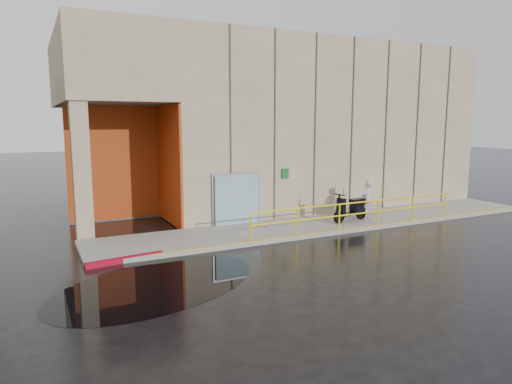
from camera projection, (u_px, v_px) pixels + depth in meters
ground at (312, 269)px, 13.38m from camera, size 120.00×120.00×0.00m
sidewalk at (333, 223)px, 19.11m from camera, size 20.00×3.00×0.15m
building at (280, 123)px, 24.70m from camera, size 20.00×10.17×8.00m
guardrail at (359, 214)px, 17.94m from camera, size 9.56×0.06×1.03m
person at (367, 199)px, 19.45m from camera, size 0.73×0.65×1.68m
scooter at (351, 201)px, 19.00m from camera, size 1.94×0.92×1.47m
red_curb at (125, 260)px, 14.00m from camera, size 2.40×0.47×0.18m
puddle at (157, 284)px, 12.14m from camera, size 7.09×5.84×0.01m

